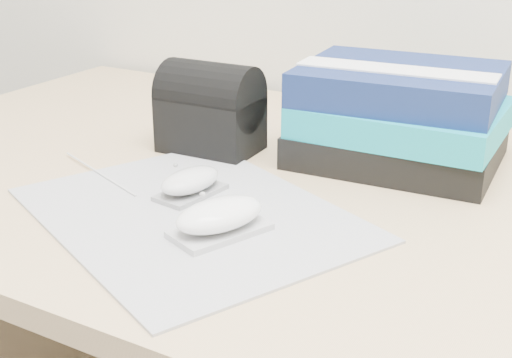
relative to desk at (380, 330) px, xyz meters
The scene contains 7 objects.
desk is the anchor object (origin of this frame).
mousepad 0.37m from the desk, 127.09° to the right, with size 0.40×0.31×0.00m, color gray.
mouse_rear 0.37m from the desk, 138.43° to the right, with size 0.06×0.10×0.04m.
mouse_front 0.38m from the desk, 113.31° to the right, with size 0.10×0.12×0.05m.
usb_cable 0.46m from the desk, 152.74° to the right, with size 0.00×0.00×0.20m, color silver.
book_stack 0.31m from the desk, 105.08° to the left, with size 0.29×0.24×0.14m.
pouch 0.41m from the desk, behind, with size 0.14×0.10×0.13m.
Camera 1 is at (0.28, 0.79, 1.08)m, focal length 50.00 mm.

